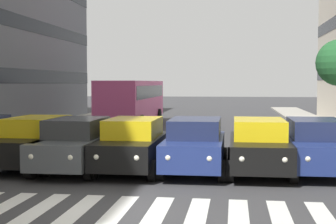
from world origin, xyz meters
TOP-DOWN VIEW (x-y plane):
  - ground_plane at (0.00, 0.00)m, footprint 180.00×180.00m
  - crosswalk_markings at (-0.00, 0.00)m, footprint 10.35×2.80m
  - car_0 at (-5.62, -5.28)m, footprint 2.02×4.44m
  - car_1 at (-3.83, -5.03)m, footprint 2.02×4.44m
  - car_2 at (-1.80, -4.98)m, footprint 2.02×4.44m
  - car_3 at (0.21, -4.84)m, footprint 2.02×4.44m
  - car_4 at (2.06, -4.66)m, footprint 2.02×4.44m
  - car_5 at (3.61, -5.09)m, footprint 2.02×4.44m
  - bus_behind_traffic at (3.61, -21.07)m, footprint 2.78×10.50m
  - street_lamp_right at (7.25, -10.32)m, footprint 3.08×0.28m

SIDE VIEW (x-z plane):
  - ground_plane at x=0.00m, z-range 0.00..0.00m
  - crosswalk_markings at x=0.00m, z-range 0.00..0.01m
  - car_0 at x=-5.62m, z-range 0.03..1.75m
  - car_1 at x=-3.83m, z-range 0.03..1.75m
  - car_2 at x=-1.80m, z-range 0.03..1.75m
  - car_3 at x=0.21m, z-range 0.03..1.75m
  - car_4 at x=2.06m, z-range 0.03..1.75m
  - car_5 at x=3.61m, z-range 0.03..1.75m
  - bus_behind_traffic at x=3.61m, z-range 0.36..3.36m
  - street_lamp_right at x=7.25m, z-range 0.99..8.72m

